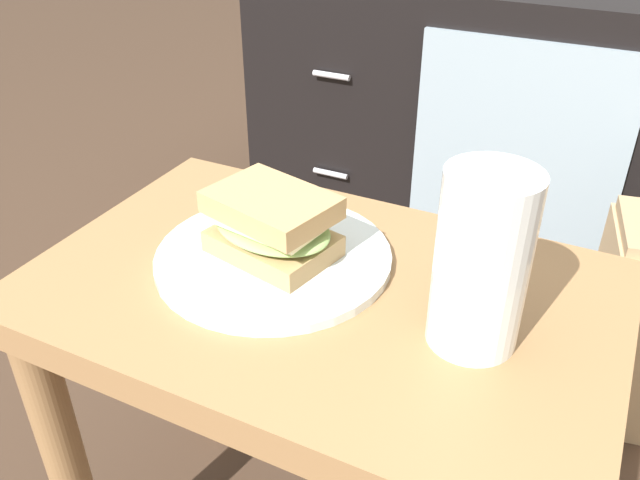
{
  "coord_description": "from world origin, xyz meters",
  "views": [
    {
      "loc": [
        0.23,
        -0.46,
        0.83
      ],
      "look_at": [
        0.0,
        0.0,
        0.51
      ],
      "focal_mm": 36.96,
      "sensor_mm": 36.0,
      "label": 1
    }
  ],
  "objects_px": {
    "beer_glass": "(481,265)",
    "sandwich_front": "(272,225)",
    "plate": "(274,257)",
    "tv_cabinet": "(482,114)"
  },
  "relations": [
    {
      "from": "beer_glass",
      "to": "sandwich_front",
      "type": "bearing_deg",
      "value": 172.52
    },
    {
      "from": "plate",
      "to": "beer_glass",
      "type": "bearing_deg",
      "value": -7.48
    },
    {
      "from": "tv_cabinet",
      "to": "beer_glass",
      "type": "height_order",
      "value": "beer_glass"
    },
    {
      "from": "sandwich_front",
      "to": "beer_glass",
      "type": "xyz_separation_m",
      "value": [
        0.21,
        -0.03,
        0.03
      ]
    },
    {
      "from": "sandwich_front",
      "to": "beer_glass",
      "type": "relative_size",
      "value": 0.91
    },
    {
      "from": "tv_cabinet",
      "to": "beer_glass",
      "type": "distance_m",
      "value": 1.02
    },
    {
      "from": "tv_cabinet",
      "to": "sandwich_front",
      "type": "xyz_separation_m",
      "value": [
        0.01,
        -0.93,
        0.21
      ]
    },
    {
      "from": "tv_cabinet",
      "to": "plate",
      "type": "xyz_separation_m",
      "value": [
        0.01,
        -0.93,
        0.17
      ]
    },
    {
      "from": "tv_cabinet",
      "to": "sandwich_front",
      "type": "height_order",
      "value": "tv_cabinet"
    },
    {
      "from": "plate",
      "to": "sandwich_front",
      "type": "distance_m",
      "value": 0.04
    }
  ]
}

